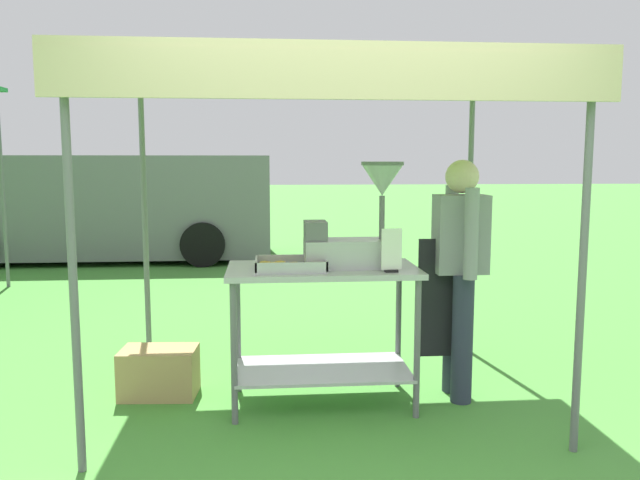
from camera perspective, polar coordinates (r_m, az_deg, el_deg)
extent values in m
plane|color=#478E38|center=(8.82, -2.12, -3.33)|extent=(70.00, 70.00, 0.00)
cylinder|color=slate|center=(3.38, -21.51, -2.47)|extent=(0.04, 0.04, 2.13)
cylinder|color=slate|center=(3.65, 22.73, -1.84)|extent=(0.04, 0.04, 2.13)
cylinder|color=slate|center=(5.22, -15.56, 0.99)|extent=(0.04, 0.04, 2.13)
cylinder|color=slate|center=(5.40, 13.33, 1.26)|extent=(0.04, 0.04, 2.13)
cube|color=#CCB78E|center=(4.20, 0.06, 14.72)|extent=(2.86, 2.11, 0.05)
cube|color=#CCB78E|center=(3.15, 1.76, 14.78)|extent=(2.86, 0.02, 0.24)
cube|color=#B7B7BC|center=(4.08, 0.24, -2.72)|extent=(1.23, 0.66, 0.04)
cube|color=#B7B7BC|center=(4.24, 0.24, -11.63)|extent=(1.13, 0.60, 0.02)
cylinder|color=slate|center=(3.90, -7.80, -10.18)|extent=(0.04, 0.04, 0.88)
cylinder|color=slate|center=(4.00, 8.79, -9.75)|extent=(0.04, 0.04, 0.88)
cylinder|color=slate|center=(4.44, -7.44, -8.05)|extent=(0.04, 0.04, 0.88)
cylinder|color=slate|center=(4.53, 7.12, -7.74)|extent=(0.04, 0.04, 0.88)
cube|color=#B7B7BC|center=(3.98, -2.68, -2.62)|extent=(0.44, 0.34, 0.01)
cube|color=#B7B7BC|center=(3.81, -2.59, -2.50)|extent=(0.44, 0.01, 0.06)
cube|color=#B7B7BC|center=(4.13, -2.77, -1.74)|extent=(0.44, 0.01, 0.06)
cube|color=#B7B7BC|center=(3.97, -5.80, -2.14)|extent=(0.01, 0.34, 0.06)
cube|color=#B7B7BC|center=(3.99, 0.42, -2.06)|extent=(0.01, 0.34, 0.06)
torus|color=#EAB251|center=(3.88, -2.03, -2.59)|extent=(0.11, 0.11, 0.03)
torus|color=#EAB251|center=(3.90, -0.28, -2.54)|extent=(0.10, 0.10, 0.03)
torus|color=#EAB251|center=(4.03, -4.27, -2.23)|extent=(0.09, 0.09, 0.03)
torus|color=#EAB251|center=(3.91, -4.69, -2.54)|extent=(0.11, 0.11, 0.03)
torus|color=#EAB251|center=(3.88, -3.26, -2.59)|extent=(0.11, 0.11, 0.03)
torus|color=#EAB251|center=(3.99, -0.24, -2.32)|extent=(0.10, 0.10, 0.03)
torus|color=#EAB251|center=(4.03, -2.40, -2.23)|extent=(0.09, 0.09, 0.03)
torus|color=#EAB251|center=(4.03, -1.02, -2.21)|extent=(0.11, 0.11, 0.03)
torus|color=#EAB251|center=(4.08, -3.64, -2.11)|extent=(0.10, 0.10, 0.03)
torus|color=#EAB251|center=(3.95, -3.54, -2.42)|extent=(0.10, 0.10, 0.03)
torus|color=#EAB251|center=(4.08, -4.98, -2.13)|extent=(0.11, 0.11, 0.03)
torus|color=#EAB251|center=(4.10, -0.50, -2.06)|extent=(0.11, 0.11, 0.03)
torus|color=#EAB251|center=(3.97, -1.31, -2.37)|extent=(0.10, 0.10, 0.03)
cube|color=#B7B7BC|center=(4.07, 2.54, -1.21)|extent=(0.56, 0.28, 0.18)
cube|color=slate|center=(4.03, -0.42, 0.87)|extent=(0.14, 0.22, 0.12)
cylinder|color=slate|center=(4.07, 5.63, 2.04)|extent=(0.04, 0.04, 0.28)
cone|color=#B7B7BC|center=(4.06, 5.67, 5.38)|extent=(0.26, 0.26, 0.19)
cylinder|color=slate|center=(4.06, 5.68, 6.92)|extent=(0.27, 0.27, 0.02)
cube|color=black|center=(3.91, 6.48, -2.79)|extent=(0.08, 0.05, 0.02)
cube|color=white|center=(3.89, 6.51, -0.83)|extent=(0.13, 0.02, 0.25)
cylinder|color=#2D3347|center=(4.32, 12.77, -8.75)|extent=(0.14, 0.14, 0.86)
cylinder|color=#2D3347|center=(4.50, 12.00, -8.07)|extent=(0.14, 0.14, 0.86)
cube|color=gray|center=(4.28, 12.62, 0.54)|extent=(0.34, 0.22, 0.52)
cube|color=black|center=(4.32, 10.94, -5.17)|extent=(0.32, 0.02, 0.80)
cylinder|color=gray|center=(4.07, 13.55, 0.55)|extent=(0.09, 0.09, 0.58)
cylinder|color=gray|center=(4.49, 11.80, 1.19)|extent=(0.09, 0.09, 0.58)
sphere|color=beige|center=(4.25, 12.76, 5.63)|extent=(0.22, 0.22, 0.22)
cube|color=tan|center=(4.54, -14.37, -11.53)|extent=(0.53, 0.35, 0.33)
cube|color=slate|center=(10.94, -18.92, 3.03)|extent=(5.42, 1.91, 1.60)
cylinder|color=black|center=(12.38, -25.32, 0.60)|extent=(0.68, 0.24, 0.68)
cylinder|color=black|center=(9.79, -10.55, -0.38)|extent=(0.68, 0.24, 0.68)
cylinder|color=black|center=(11.63, -9.64, 0.81)|extent=(0.68, 0.24, 0.68)
cylinder|color=slate|center=(8.90, -26.81, 3.99)|extent=(0.04, 0.04, 2.46)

